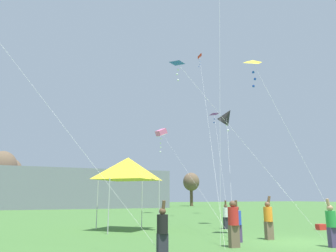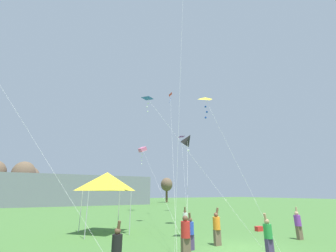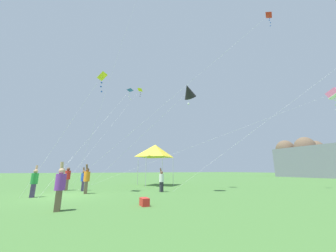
{
  "view_description": "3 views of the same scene",
  "coord_description": "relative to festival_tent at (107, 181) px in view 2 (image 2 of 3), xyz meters",
  "views": [
    {
      "loc": [
        -11.03,
        -11.22,
        1.9
      ],
      "look_at": [
        -2.85,
        7.18,
        6.28
      ],
      "focal_mm": 35.0,
      "sensor_mm": 36.0,
      "label": 1
    },
    {
      "loc": [
        -9.12,
        -9.56,
        2.77
      ],
      "look_at": [
        0.42,
        8.72,
        8.91
      ],
      "focal_mm": 24.0,
      "sensor_mm": 36.0,
      "label": 2
    },
    {
      "loc": [
        14.03,
        0.9,
        1.56
      ],
      "look_at": [
        0.87,
        6.78,
        4.96
      ],
      "focal_mm": 20.0,
      "sensor_mm": 36.0,
      "label": 3
    }
  ],
  "objects": [
    {
      "name": "festival_tent",
      "position": [
        0.0,
        0.0,
        0.0
      ],
      "size": [
        3.23,
        3.23,
        4.26
      ],
      "color": "#B7B7BC",
      "rests_on": "ground"
    },
    {
      "name": "person_white_shirt",
      "position": [
        5.84,
        -1.61,
        -2.75
      ],
      "size": [
        0.35,
        0.35,
        1.71
      ],
      "rotation": [
        0.0,
        0.0,
        3.99
      ],
      "color": "#282833",
      "rests_on": "ground"
    },
    {
      "name": "distant_building",
      "position": [
        2.92,
        41.54,
        -0.27
      ],
      "size": [
        32.34,
        10.59,
        6.63
      ],
      "primitive_type": "cube",
      "color": "slate",
      "rests_on": "ground"
    },
    {
      "name": "tree_far_centre",
      "position": [
        28.38,
        45.31,
        1.52
      ],
      "size": [
        3.56,
        3.56,
        7.18
      ],
      "color": "brown",
      "rests_on": "ground"
    },
    {
      "name": "kite_red_delta_0",
      "position": [
        9.33,
        7.3,
        11.79
      ],
      "size": [
        8.47,
        16.34,
        16.15
      ],
      "color": "silver",
      "rests_on": "ground"
    },
    {
      "name": "person_black_shirt",
      "position": [
        -1.47,
        -8.85,
        -2.71
      ],
      "size": [
        0.37,
        0.37,
        1.8
      ],
      "rotation": [
        0.0,
        0.0,
        5.5
      ],
      "color": "#282833",
      "rests_on": "ground"
    },
    {
      "name": "person_blue_shirt",
      "position": [
        2.88,
        -6.91,
        -2.72
      ],
      "size": [
        0.36,
        0.36,
        1.77
      ],
      "rotation": [
        0.0,
        0.0,
        4.28
      ],
      "color": "#473860",
      "rests_on": "ground"
    },
    {
      "name": "person_orange_shirt",
      "position": [
        4.75,
        -6.72,
        -2.63
      ],
      "size": [
        0.4,
        0.4,
        1.96
      ],
      "rotation": [
        0.0,
        0.0,
        5.27
      ],
      "color": "brown",
      "rests_on": "ground"
    },
    {
      "name": "kite_black_diamond_2",
      "position": [
        7.31,
        0.05,
        4.03
      ],
      "size": [
        5.19,
        7.61,
        8.43
      ],
      "color": "silver",
      "rests_on": "ground"
    },
    {
      "name": "tree_far_right",
      "position": [
        -7.88,
        44.43,
        2.54
      ],
      "size": [
        4.27,
        4.27,
        8.61
      ],
      "color": "brown",
      "rests_on": "ground"
    },
    {
      "name": "ground_plane",
      "position": [
        5.17,
        -7.95,
        -3.58
      ],
      "size": [
        220.0,
        220.0,
        0.0
      ],
      "primitive_type": "plane",
      "color": "#427033"
    },
    {
      "name": "kite_pink_box_1",
      "position": [
        9.31,
        17.03,
        6.0
      ],
      "size": [
        7.51,
        25.04,
        10.23
      ],
      "color": "silver",
      "rests_on": "ground"
    },
    {
      "name": "kite_yellow_delta_6",
      "position": [
        4.71,
        -6.36,
        5.16
      ],
      "size": [
        1.33,
        4.14,
        9.16
      ],
      "color": "silver",
      "rests_on": "ground"
    },
    {
      "name": "person_red_shirt",
      "position": [
        1.87,
        -8.08,
        -2.63
      ],
      "size": [
        0.42,
        0.42,
        1.76
      ],
      "rotation": [
        0.0,
        0.0,
        4.23
      ],
      "color": "brown",
      "rests_on": "ground"
    },
    {
      "name": "cooler_box",
      "position": [
        10.64,
        -4.37,
        -3.41
      ],
      "size": [
        0.56,
        0.32,
        0.34
      ],
      "primitive_type": "cube",
      "color": "red",
      "rests_on": "ground"
    },
    {
      "name": "person_green_shirt",
      "position": [
        5.39,
        -9.6,
        -2.69
      ],
      "size": [
        0.38,
        0.38,
        1.84
      ],
      "rotation": [
        0.0,
        0.0,
        3.21
      ],
      "color": "#473860",
      "rests_on": "ground"
    },
    {
      "name": "tree_far_left",
      "position": [
        -8.97,
        42.49,
        3.2
      ],
      "size": [
        4.73,
        4.73,
        9.54
      ],
      "color": "brown",
      "rests_on": "ground"
    },
    {
      "name": "person_purple_shirt",
      "position": [
        10.31,
        -7.8,
        -2.66
      ],
      "size": [
        0.39,
        0.39,
        1.89
      ],
      "rotation": [
        0.0,
        0.0,
        0.29
      ],
      "color": "brown",
      "rests_on": "ground"
    },
    {
      "name": "kite_blue_delta_5",
      "position": [
        1.75,
        -3.46,
        5.7
      ],
      "size": [
        4.28,
        6.14,
        9.5
      ],
      "color": "silver",
      "rests_on": "ground"
    },
    {
      "name": "kite_purple_delta_4",
      "position": [
        14.29,
        12.75,
        7.86
      ],
      "size": [
        8.5,
        14.51,
        11.69
      ],
      "color": "silver",
      "rests_on": "ground"
    }
  ]
}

